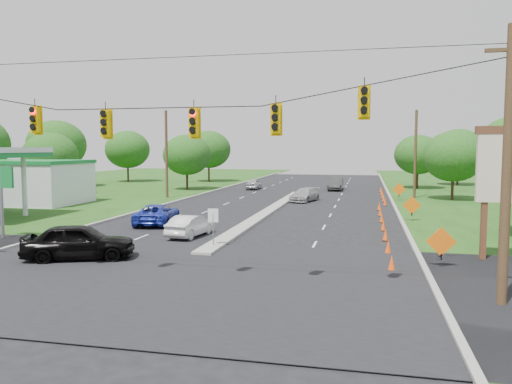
% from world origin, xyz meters
% --- Properties ---
extents(ground, '(160.00, 160.00, 0.00)m').
position_xyz_m(ground, '(0.00, 0.00, 0.00)').
color(ground, black).
rests_on(ground, ground).
extents(cross_street, '(160.00, 14.00, 0.02)m').
position_xyz_m(cross_street, '(0.00, 0.00, 0.00)').
color(cross_street, black).
rests_on(cross_street, ground).
extents(curb_left, '(0.25, 110.00, 0.16)m').
position_xyz_m(curb_left, '(-10.10, 30.00, 0.00)').
color(curb_left, gray).
rests_on(curb_left, ground).
extents(curb_right, '(0.25, 110.00, 0.16)m').
position_xyz_m(curb_right, '(10.10, 30.00, 0.00)').
color(curb_right, gray).
rests_on(curb_right, ground).
extents(median, '(1.00, 34.00, 0.18)m').
position_xyz_m(median, '(0.00, 21.00, 0.00)').
color(median, gray).
rests_on(median, ground).
extents(median_sign, '(0.55, 0.06, 2.05)m').
position_xyz_m(median_sign, '(0.00, 6.00, 1.46)').
color(median_sign, gray).
rests_on(median_sign, ground).
extents(signal_span, '(25.60, 0.32, 9.00)m').
position_xyz_m(signal_span, '(-0.05, -1.00, 4.97)').
color(signal_span, '#422D1C').
rests_on(signal_span, ground).
extents(utility_pole_far_left, '(0.28, 0.28, 9.00)m').
position_xyz_m(utility_pole_far_left, '(-12.50, 30.00, 4.50)').
color(utility_pole_far_left, '#422D1C').
rests_on(utility_pole_far_left, ground).
extents(utility_pole_far_right, '(0.28, 0.28, 9.00)m').
position_xyz_m(utility_pole_far_right, '(12.50, 35.00, 4.50)').
color(utility_pole_far_right, '#422D1C').
rests_on(utility_pole_far_right, ground).
extents(gas_station, '(18.40, 19.70, 5.20)m').
position_xyz_m(gas_station, '(-23.64, 20.24, 2.58)').
color(gas_station, white).
rests_on(gas_station, ground).
extents(cone_0, '(0.32, 0.32, 0.70)m').
position_xyz_m(cone_0, '(8.73, 3.00, 0.35)').
color(cone_0, '#FB4E11').
rests_on(cone_0, ground).
extents(cone_1, '(0.32, 0.32, 0.70)m').
position_xyz_m(cone_1, '(8.73, 6.50, 0.35)').
color(cone_1, '#FB4E11').
rests_on(cone_1, ground).
extents(cone_2, '(0.32, 0.32, 0.70)m').
position_xyz_m(cone_2, '(8.73, 10.00, 0.35)').
color(cone_2, '#FB4E11').
rests_on(cone_2, ground).
extents(cone_3, '(0.32, 0.32, 0.70)m').
position_xyz_m(cone_3, '(8.73, 13.50, 0.35)').
color(cone_3, '#FB4E11').
rests_on(cone_3, ground).
extents(cone_4, '(0.32, 0.32, 0.70)m').
position_xyz_m(cone_4, '(8.73, 17.00, 0.35)').
color(cone_4, '#FB4E11').
rests_on(cone_4, ground).
extents(cone_5, '(0.32, 0.32, 0.70)m').
position_xyz_m(cone_5, '(8.73, 20.50, 0.35)').
color(cone_5, '#FB4E11').
rests_on(cone_5, ground).
extents(cone_6, '(0.32, 0.32, 0.70)m').
position_xyz_m(cone_6, '(8.73, 24.00, 0.35)').
color(cone_6, '#FB4E11').
rests_on(cone_6, ground).
extents(cone_7, '(0.32, 0.32, 0.70)m').
position_xyz_m(cone_7, '(9.33, 27.50, 0.35)').
color(cone_7, '#FB4E11').
rests_on(cone_7, ground).
extents(cone_8, '(0.32, 0.32, 0.70)m').
position_xyz_m(cone_8, '(9.33, 31.00, 0.35)').
color(cone_8, '#FB4E11').
rests_on(cone_8, ground).
extents(cone_9, '(0.32, 0.32, 0.70)m').
position_xyz_m(cone_9, '(9.33, 34.50, 0.35)').
color(cone_9, '#FB4E11').
rests_on(cone_9, ground).
extents(cone_10, '(0.32, 0.32, 0.70)m').
position_xyz_m(cone_10, '(9.33, 38.00, 0.35)').
color(cone_10, '#FB4E11').
rests_on(cone_10, ground).
extents(cone_11, '(0.32, 0.32, 0.70)m').
position_xyz_m(cone_11, '(9.33, 41.50, 0.35)').
color(cone_11, '#FB4E11').
rests_on(cone_11, ground).
extents(work_sign_0, '(1.27, 0.58, 1.37)m').
position_xyz_m(work_sign_0, '(10.80, 4.00, 1.09)').
color(work_sign_0, black).
rests_on(work_sign_0, ground).
extents(work_sign_1, '(1.27, 0.58, 1.37)m').
position_xyz_m(work_sign_1, '(10.80, 18.00, 1.09)').
color(work_sign_1, black).
rests_on(work_sign_1, ground).
extents(work_sign_2, '(1.27, 0.58, 1.37)m').
position_xyz_m(work_sign_2, '(10.80, 32.00, 1.09)').
color(work_sign_2, black).
rests_on(work_sign_2, ground).
extents(tree_2, '(5.88, 5.88, 6.86)m').
position_xyz_m(tree_2, '(-26.00, 30.00, 4.34)').
color(tree_2, black).
rests_on(tree_2, ground).
extents(tree_3, '(7.56, 7.56, 8.82)m').
position_xyz_m(tree_3, '(-32.00, 40.00, 5.58)').
color(tree_3, black).
rests_on(tree_3, ground).
extents(tree_4, '(6.72, 6.72, 7.84)m').
position_xyz_m(tree_4, '(-28.00, 52.00, 4.96)').
color(tree_4, black).
rests_on(tree_4, ground).
extents(tree_5, '(5.88, 5.88, 6.86)m').
position_xyz_m(tree_5, '(-14.00, 40.00, 4.34)').
color(tree_5, black).
rests_on(tree_5, ground).
extents(tree_6, '(6.72, 6.72, 7.84)m').
position_xyz_m(tree_6, '(-16.00, 55.00, 4.96)').
color(tree_6, black).
rests_on(tree_6, ground).
extents(tree_9, '(5.88, 5.88, 6.86)m').
position_xyz_m(tree_9, '(16.00, 34.00, 4.34)').
color(tree_9, black).
rests_on(tree_9, ground).
extents(tree_11, '(6.72, 6.72, 7.84)m').
position_xyz_m(tree_11, '(20.00, 55.00, 4.96)').
color(tree_11, black).
rests_on(tree_11, ground).
extents(tree_12, '(5.88, 5.88, 6.86)m').
position_xyz_m(tree_12, '(14.00, 48.00, 4.34)').
color(tree_12, black).
rests_on(tree_12, ground).
extents(black_sedan, '(5.35, 3.57, 1.69)m').
position_xyz_m(black_sedan, '(-5.22, 2.09, 0.85)').
color(black_sedan, black).
rests_on(black_sedan, ground).
extents(white_sedan, '(1.83, 4.00, 1.27)m').
position_xyz_m(white_sedan, '(-2.33, 9.02, 0.64)').
color(white_sedan, silver).
rests_on(white_sedan, ground).
extents(blue_pickup, '(3.03, 5.25, 1.38)m').
position_xyz_m(blue_pickup, '(-6.15, 12.99, 0.69)').
color(blue_pickup, '#1E2EA3').
rests_on(blue_pickup, ground).
extents(silver_car_far, '(2.92, 4.78, 1.29)m').
position_xyz_m(silver_car_far, '(1.84, 29.67, 0.65)').
color(silver_car_far, '#A0A0A0').
rests_on(silver_car_far, ground).
extents(silver_car_oncoming, '(1.65, 3.88, 1.31)m').
position_xyz_m(silver_car_oncoming, '(-6.13, 42.62, 0.65)').
color(silver_car_oncoming, '#A7A7A7').
rests_on(silver_car_oncoming, ground).
extents(dark_car_receding, '(1.70, 4.85, 1.60)m').
position_xyz_m(dark_car_receding, '(3.99, 43.52, 0.80)').
color(dark_car_receding, '#323232').
rests_on(dark_car_receding, ground).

